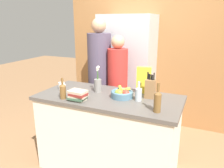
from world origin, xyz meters
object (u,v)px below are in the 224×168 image
at_px(bottle_wine, 157,101).
at_px(coffee_mug, 62,86).
at_px(refrigerator, 127,73).
at_px(person_in_blue, 118,84).
at_px(flower_vase, 98,84).
at_px(cereal_box, 144,80).
at_px(person_at_sink, 100,73).
at_px(knife_block, 150,88).
at_px(fruit_bowl, 122,93).
at_px(bottle_oil, 139,93).
at_px(book_stack, 78,95).
at_px(bottle_vinegar, 63,91).

bearing_deg(bottle_wine, coffee_mug, 169.74).
xyz_separation_m(refrigerator, person_in_blue, (0.06, -0.57, -0.03)).
bearing_deg(flower_vase, cereal_box, 19.88).
height_order(refrigerator, bottle_wine, refrigerator).
bearing_deg(cereal_box, flower_vase, -160.12).
distance_m(bottle_wine, person_at_sink, 1.39).
distance_m(knife_block, person_in_blue, 0.80).
relative_size(fruit_bowl, bottle_wine, 0.87).
height_order(refrigerator, knife_block, refrigerator).
xyz_separation_m(fruit_bowl, bottle_oil, (0.20, -0.02, 0.04)).
bearing_deg(refrigerator, bottle_oil, -64.71).
bearing_deg(coffee_mug, flower_vase, 10.52).
height_order(fruit_bowl, cereal_box, cereal_box).
xyz_separation_m(knife_block, bottle_oil, (-0.09, -0.14, -0.03)).
bearing_deg(knife_block, coffee_mug, -173.20).
relative_size(flower_vase, person_at_sink, 0.18).
distance_m(flower_vase, cereal_box, 0.55).
relative_size(refrigerator, knife_block, 6.37).
height_order(book_stack, person_at_sink, person_at_sink).
height_order(refrigerator, coffee_mug, refrigerator).
relative_size(knife_block, cereal_box, 0.93).
distance_m(refrigerator, knife_block, 1.27).
relative_size(knife_block, bottle_vinegar, 1.23).
height_order(coffee_mug, bottle_vinegar, bottle_vinegar).
height_order(cereal_box, bottle_vinegar, cereal_box).
relative_size(refrigerator, person_at_sink, 1.03).
bearing_deg(knife_block, bottle_wine, -65.73).
distance_m(knife_block, flower_vase, 0.63).
height_order(refrigerator, flower_vase, refrigerator).
bearing_deg(book_stack, bottle_wine, 2.38).
bearing_deg(person_in_blue, book_stack, -83.25).
bearing_deg(refrigerator, bottle_vinegar, -98.05).
xyz_separation_m(refrigerator, person_at_sink, (-0.24, -0.54, 0.09)).
bearing_deg(fruit_bowl, knife_block, 21.84).
bearing_deg(cereal_box, bottle_wine, -60.95).
xyz_separation_m(bottle_wine, person_in_blue, (-0.76, 0.86, -0.15)).
xyz_separation_m(bottle_oil, person_at_sink, (-0.81, 0.68, 0.01)).
bearing_deg(flower_vase, bottle_wine, -21.66).
height_order(book_stack, bottle_oil, bottle_oil).
bearing_deg(flower_vase, refrigerator, 91.59).
bearing_deg(bottle_vinegar, person_at_sink, 91.93).
distance_m(bottle_oil, bottle_vinegar, 0.83).
height_order(knife_block, bottle_vinegar, knife_block).
distance_m(flower_vase, bottle_oil, 0.55).
xyz_separation_m(refrigerator, bottle_wine, (0.82, -1.43, 0.11)).
xyz_separation_m(fruit_bowl, person_at_sink, (-0.62, 0.65, 0.04)).
height_order(fruit_bowl, book_stack, fruit_bowl).
distance_m(flower_vase, person_in_blue, 0.57).
height_order(flower_vase, cereal_box, flower_vase).
xyz_separation_m(knife_block, person_in_blue, (-0.60, 0.50, -0.15)).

